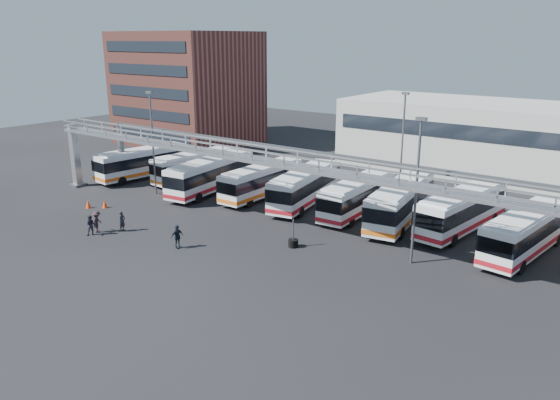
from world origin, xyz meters
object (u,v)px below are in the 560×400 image
Objects in this scene: bus_0 at (143,162)px; cone_right at (105,204)px; bus_3 at (262,180)px; pedestrian_c at (97,222)px; light_pole_left at (152,138)px; bus_4 at (305,186)px; bus_7 at (462,209)px; bus_5 at (358,195)px; pedestrian_d at (177,237)px; pedestrian_a at (122,221)px; tire_stack at (293,242)px; bus_1 at (197,165)px; cone_left at (88,204)px; light_pole_mid at (417,184)px; bus_8 at (526,231)px; bus_2 at (210,174)px; pedestrian_b at (91,225)px; light_pole_back at (403,139)px; bus_6 at (401,202)px.

cone_right is at bearing -51.82° from bus_0.
pedestrian_c is at bearing -106.10° from bus_3.
light_pole_left is 0.89× the size of bus_4.
bus_7 reaches higher than pedestrian_c.
bus_5 is 22.20m from pedestrian_c.
bus_5 is 23.31m from cone_right.
bus_4 reaches higher than pedestrian_d.
bus_4 is 16.89m from pedestrian_a.
bus_7 is at bearing 5.07° from bus_3.
bus_7 is 5.28× the size of tire_stack.
tire_stack is at bearing -42.93° from pedestrian_d.
bus_1 reaches higher than cone_left.
light_pole_mid is (28.00, -1.00, 0.00)m from light_pole_left.
bus_8 is (19.69, -0.62, -0.03)m from bus_4.
bus_1 is 28.80m from bus_7.
bus_2 is 24.68m from bus_7.
light_pole_mid is 30.32m from cone_left.
tire_stack is at bearing -9.19° from bus_0.
pedestrian_b is 0.74m from pedestrian_c.
light_pole_mid is at bearing -8.14° from bus_1.
bus_1 is 16.70m from pedestrian_a.
light_pole_back is 5.94× the size of pedestrian_a.
light_pole_left reaches higher than bus_0.
bus_0 reaches higher than cone_left.
light_pole_mid is 34.60m from bus_0.
pedestrian_b is at bearing -65.99° from bus_1.
bus_7 is (4.81, 1.14, -0.06)m from bus_6.
light_pole_mid is 25.22m from pedestrian_c.
bus_3 is at bearing -140.99° from light_pole_back.
bus_1 is (-0.28, 6.15, -3.93)m from light_pole_left.
bus_5 is 0.96× the size of bus_8.
light_pole_mid is 0.91× the size of bus_0.
bus_6 reaches higher than cone_left.
pedestrian_c reaches higher than pedestrian_a.
bus_3 is at bearing -45.95° from pedestrian_c.
bus_7 is at bearing -35.23° from pedestrian_d.
light_pole_back is 22.11m from bus_1.
light_pole_mid is at bearing 16.70° from tire_stack.
tire_stack is (13.13, 5.57, -0.49)m from pedestrian_a.
bus_6 is 6.57× the size of pedestrian_c.
bus_0 is 20.45m from bus_4.
light_pole_left reaches higher than bus_3.
light_pole_back reaches higher than bus_1.
bus_3 is (15.49, 1.91, -0.09)m from bus_0.
bus_2 reaches higher than pedestrian_a.
light_pole_left is 8.91m from cone_left.
pedestrian_d is (-21.05, -14.23, -0.94)m from bus_8.
pedestrian_b is (-14.26, -17.53, -0.96)m from bus_5.
pedestrian_c is (-14.87, -24.47, -4.83)m from light_pole_back.
bus_0 is 34.80m from bus_7.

